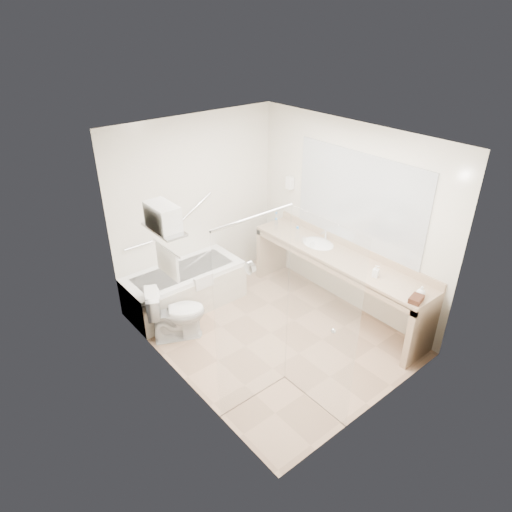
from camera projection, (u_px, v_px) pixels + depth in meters
floor at (271, 333)px, 5.86m from camera, size 3.20×3.20×0.00m
ceiling at (275, 138)px, 4.66m from camera, size 2.60×3.20×0.10m
wall_back at (197, 206)px, 6.34m from camera, size 2.60×0.10×2.50m
wall_front at (387, 309)px, 4.18m from camera, size 2.60×0.10×2.50m
wall_left at (174, 285)px, 4.54m from camera, size 0.10×3.20×2.50m
wall_right at (347, 218)px, 5.98m from camera, size 0.10×3.20×2.50m
bathtub at (185, 288)px, 6.29m from camera, size 1.60×0.73×0.59m
grab_bar_short at (138, 246)px, 5.93m from camera, size 0.40×0.03×0.03m
grab_bar_long at (195, 207)px, 6.29m from camera, size 0.53×0.03×0.33m
shower_enclosure at (286, 318)px, 4.37m from camera, size 0.96×0.91×2.11m
towel_shelf at (164, 224)px, 4.60m from camera, size 0.24×0.55×0.81m
vanity_counter at (337, 269)px, 6.02m from camera, size 0.55×2.70×0.95m
sink at (318, 245)px, 6.22m from camera, size 0.40×0.52×0.14m
faucet at (326, 235)px, 6.25m from camera, size 0.03×0.03×0.14m
mirror at (358, 200)px, 5.73m from camera, size 0.02×2.00×1.20m
hairdryer_unit at (290, 183)px, 6.57m from camera, size 0.08×0.10×0.18m
toilet at (176, 313)px, 5.64m from camera, size 0.82×0.66×0.70m
amenity_basket at (416, 299)px, 4.97m from camera, size 0.20×0.16×0.06m
soap_bottle_a at (375, 274)px, 5.43m from camera, size 0.12×0.16×0.07m
soap_bottle_b at (421, 292)px, 5.06m from camera, size 0.12×0.14×0.10m
water_bottle_left at (297, 234)px, 6.23m from camera, size 0.07×0.07×0.21m
water_bottle_mid at (276, 224)px, 6.55m from camera, size 0.06×0.06×0.18m
water_bottle_right at (276, 218)px, 6.74m from camera, size 0.06×0.06×0.18m
drinking_glass_near at (303, 240)px, 6.20m from camera, size 0.07×0.07×0.08m
drinking_glass_far at (312, 245)px, 6.08m from camera, size 0.07×0.07×0.08m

